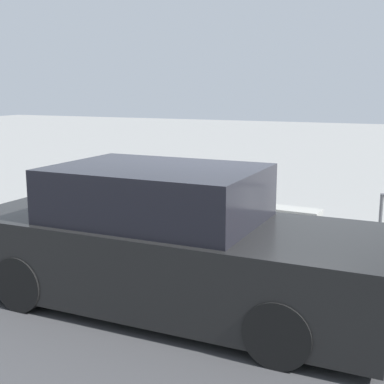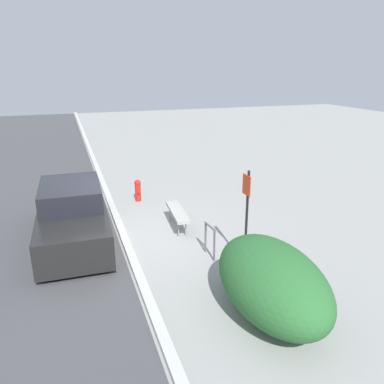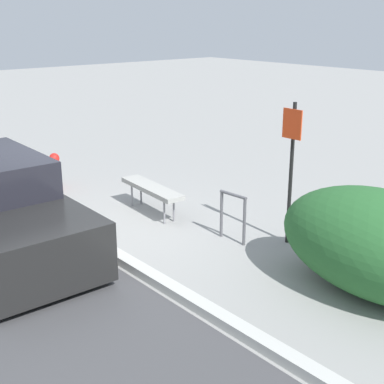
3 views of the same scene
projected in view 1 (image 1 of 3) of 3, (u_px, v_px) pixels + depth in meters
ground_plane at (247, 274)px, 6.78m from camera, size 60.00×60.00×0.00m
curb at (247, 269)px, 6.76m from camera, size 60.00×0.20×0.13m
bench at (267, 209)px, 8.20m from camera, size 1.68×0.50×0.54m
fire_hydrant at (98, 207)px, 8.69m from camera, size 0.36×0.22×0.77m
parked_car_near at (169, 245)px, 5.70m from camera, size 4.54×1.83×1.51m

